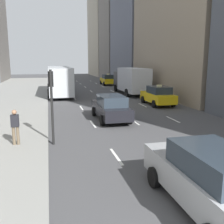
% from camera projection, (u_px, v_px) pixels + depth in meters
% --- Properties ---
extents(sidewalk_left, '(8.00, 66.00, 0.15)m').
position_uv_depth(sidewalk_left, '(9.00, 98.00, 27.64)').
color(sidewalk_left, gray).
rests_on(sidewalk_left, ground).
extents(lane_markings, '(5.72, 56.00, 0.01)m').
position_uv_depth(lane_markings, '(106.00, 101.00, 26.05)').
color(lane_markings, white).
rests_on(lane_markings, ground).
extents(building_row_right, '(6.00, 78.29, 33.53)m').
position_uv_depth(building_row_right, '(137.00, 5.00, 43.44)').
color(building_row_right, '#4C515B').
rests_on(building_row_right, ground).
extents(taxi_lead, '(2.02, 4.40, 1.87)m').
position_uv_depth(taxi_lead, '(158.00, 95.00, 23.84)').
color(taxi_lead, yellow).
rests_on(taxi_lead, ground).
extents(taxi_second, '(2.02, 4.40, 1.87)m').
position_uv_depth(taxi_second, '(108.00, 80.00, 43.71)').
color(taxi_second, yellow).
rests_on(taxi_second, ground).
extents(sedan_black_near, '(2.02, 4.95, 1.71)m').
position_uv_depth(sedan_black_near, '(111.00, 107.00, 17.82)').
color(sedan_black_near, black).
rests_on(sedan_black_near, ground).
extents(sedan_silver_behind, '(2.02, 4.96, 1.80)m').
position_uv_depth(sedan_silver_behind, '(210.00, 179.00, 6.94)').
color(sedan_silver_behind, '#9EA0A5').
rests_on(sedan_silver_behind, ground).
extents(city_bus, '(2.80, 11.61, 3.25)m').
position_uv_depth(city_bus, '(59.00, 79.00, 31.26)').
color(city_bus, '#B7BCC1').
rests_on(city_bus, ground).
extents(box_truck, '(2.58, 8.40, 3.15)m').
position_uv_depth(box_truck, '(131.00, 80.00, 31.46)').
color(box_truck, '#262628').
rests_on(box_truck, ground).
extents(pedestrian_mid_block, '(0.36, 0.22, 1.65)m').
position_uv_depth(pedestrian_mid_block, '(15.00, 125.00, 12.04)').
color(pedestrian_mid_block, brown).
rests_on(pedestrian_mid_block, sidewalk_left).
extents(traffic_light_pole, '(0.24, 0.42, 3.60)m').
position_uv_depth(traffic_light_pole, '(51.00, 95.00, 12.35)').
color(traffic_light_pole, black).
rests_on(traffic_light_pole, ground).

